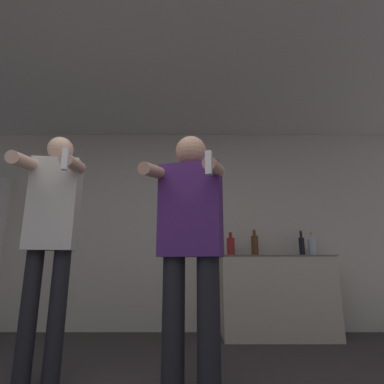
{
  "coord_description": "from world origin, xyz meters",
  "views": [
    {
      "loc": [
        0.41,
        -1.05,
        0.81
      ],
      "look_at": [
        0.4,
        1.0,
        1.3
      ],
      "focal_mm": 28.0,
      "sensor_mm": 36.0,
      "label": 1
    }
  ],
  "objects_px": {
    "bottle_clear_vodka": "(256,245)",
    "person_woman_foreground": "(192,240)",
    "bottle_brown_liquor": "(314,246)",
    "bottle_short_whiskey": "(232,246)",
    "person_man_side": "(53,228)",
    "bottle_amber_bourbon": "(303,245)"
  },
  "relations": [
    {
      "from": "bottle_clear_vodka",
      "to": "person_woman_foreground",
      "type": "xyz_separation_m",
      "value": [
        -0.77,
        -1.63,
        -0.06
      ]
    },
    {
      "from": "bottle_short_whiskey",
      "to": "bottle_amber_bourbon",
      "type": "bearing_deg",
      "value": -0.0
    },
    {
      "from": "person_woman_foreground",
      "to": "person_man_side",
      "type": "xyz_separation_m",
      "value": [
        -1.01,
        0.12,
        0.1
      ]
    },
    {
      "from": "bottle_clear_vodka",
      "to": "bottle_short_whiskey",
      "type": "bearing_deg",
      "value": 180.0
    },
    {
      "from": "bottle_clear_vodka",
      "to": "bottle_brown_liquor",
      "type": "relative_size",
      "value": 1.11
    },
    {
      "from": "bottle_brown_liquor",
      "to": "bottle_short_whiskey",
      "type": "distance_m",
      "value": 0.99
    },
    {
      "from": "bottle_short_whiskey",
      "to": "person_woman_foreground",
      "type": "bearing_deg",
      "value": -106.41
    },
    {
      "from": "bottle_brown_liquor",
      "to": "bottle_short_whiskey",
      "type": "height_order",
      "value": "same"
    },
    {
      "from": "bottle_amber_bourbon",
      "to": "person_woman_foreground",
      "type": "height_order",
      "value": "person_woman_foreground"
    },
    {
      "from": "bottle_short_whiskey",
      "to": "bottle_brown_liquor",
      "type": "bearing_deg",
      "value": -0.0
    },
    {
      "from": "bottle_brown_liquor",
      "to": "person_man_side",
      "type": "height_order",
      "value": "person_man_side"
    },
    {
      "from": "bottle_clear_vodka",
      "to": "bottle_brown_liquor",
      "type": "bearing_deg",
      "value": 0.0
    },
    {
      "from": "person_woman_foreground",
      "to": "person_man_side",
      "type": "distance_m",
      "value": 1.02
    },
    {
      "from": "bottle_brown_liquor",
      "to": "bottle_amber_bourbon",
      "type": "bearing_deg",
      "value": 180.0
    },
    {
      "from": "bottle_clear_vodka",
      "to": "bottle_short_whiskey",
      "type": "relative_size",
      "value": 1.1
    },
    {
      "from": "person_woman_foreground",
      "to": "bottle_amber_bourbon",
      "type": "bearing_deg",
      "value": 50.61
    },
    {
      "from": "bottle_brown_liquor",
      "to": "person_woman_foreground",
      "type": "relative_size",
      "value": 0.16
    },
    {
      "from": "bottle_short_whiskey",
      "to": "person_woman_foreground",
      "type": "distance_m",
      "value": 1.7
    },
    {
      "from": "person_man_side",
      "to": "bottle_amber_bourbon",
      "type": "bearing_deg",
      "value": 32.8
    },
    {
      "from": "bottle_amber_bourbon",
      "to": "person_man_side",
      "type": "xyz_separation_m",
      "value": [
        -2.35,
        -1.51,
        0.04
      ]
    },
    {
      "from": "bottle_amber_bourbon",
      "to": "bottle_short_whiskey",
      "type": "relative_size",
      "value": 1.07
    },
    {
      "from": "bottle_brown_liquor",
      "to": "bottle_clear_vodka",
      "type": "bearing_deg",
      "value": 180.0
    }
  ]
}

